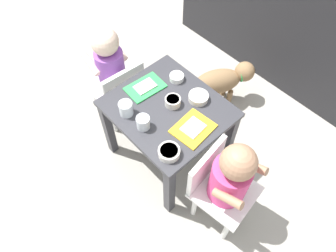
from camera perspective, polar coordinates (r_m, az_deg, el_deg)
ground_plane at (r=1.98m, az=-0.00°, el=-5.02°), size 7.00×7.00×0.00m
kitchen_cabinet_back at (r=2.26m, az=22.51°, el=19.09°), size 1.71×0.32×1.04m
dining_table at (r=1.66m, az=-0.00°, el=1.51°), size 0.57×0.51×0.47m
seated_child_left at (r=1.86m, az=-10.11°, el=10.13°), size 0.30×0.30×0.68m
seated_child_right at (r=1.47m, az=10.85°, el=-9.11°), size 0.31×0.31×0.66m
dog at (r=2.10m, az=9.83°, el=8.09°), size 0.29×0.41×0.31m
food_tray_left at (r=1.68m, az=-4.09°, el=7.02°), size 0.15×0.21×0.02m
food_tray_right at (r=1.52m, az=4.59°, el=-0.37°), size 0.17×0.20×0.02m
water_cup_left at (r=1.50m, az=-4.48°, el=0.54°), size 0.07×0.07×0.07m
water_cup_right at (r=1.56m, az=-7.56°, el=3.03°), size 0.07×0.07×0.07m
cereal_bowl_right_side at (r=1.62m, az=5.51°, el=5.20°), size 0.10×0.10×0.03m
veggie_bowl_far at (r=1.70m, az=1.57°, el=8.78°), size 0.08×0.08×0.03m
veggie_bowl_near at (r=1.42m, az=0.19°, el=-4.70°), size 0.10×0.10×0.04m
cereal_bowl_left_side at (r=1.59m, az=0.84°, el=4.50°), size 0.08×0.08×0.04m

